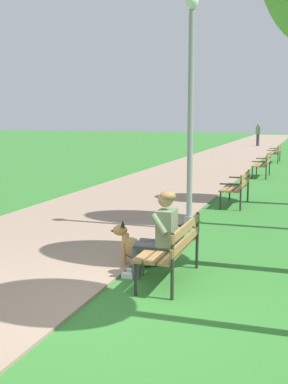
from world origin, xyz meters
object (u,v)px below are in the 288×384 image
Objects in this scene: pedestrian_distant at (258,135)px; dog_shepherd at (136,250)px; park_bench_far at (263,163)px; park_bench_furthest at (275,152)px; park_bench_near at (173,245)px; park_bench_mid at (237,185)px; person_seated_on_near_bench at (159,231)px; lamp_post_near at (191,112)px.

dog_shepherd is at bearing -87.25° from pedestrian_distant.
park_bench_far is at bearing -83.33° from pedestrian_distant.
pedestrian_distant reaches higher than dog_shepherd.
park_bench_near is at bearing -89.93° from park_bench_furthest.
park_bench_far is (0.03, 6.21, 0.00)m from park_bench_mid.
pedestrian_distant is at bearing 94.94° from park_bench_mid.
dog_shepherd is at bearing 138.19° from person_seated_on_near_bench.
park_bench_near and park_bench_mid have the same top height.
person_seated_on_near_bench is at bearing -84.33° from lamp_post_near.
park_bench_mid is at bearing 88.34° from person_seated_on_near_bench.
pedestrian_distant reaches higher than park_bench_near.
lamp_post_near is 2.73× the size of pedestrian_distant.
person_seated_on_near_bench reaches higher than dog_shepherd.
park_bench_far is (-0.00, 12.39, 0.00)m from park_bench_near.
lamp_post_near reaches higher than park_bench_far.
park_bench_mid is 5.75m from dog_shepherd.
park_bench_mid is 1.86× the size of dog_shepherd.
park_bench_furthest is at bearing 89.97° from park_bench_mid.
park_bench_furthest is (-0.02, 6.12, 0.00)m from park_bench_far.
park_bench_mid is 0.91× the size of pedestrian_distant.
park_bench_mid is 12.33m from park_bench_furthest.
park_bench_furthest is 18.05m from dog_shepherd.
park_bench_mid is 1.00× the size of park_bench_furthest.
park_bench_near is 0.33× the size of lamp_post_near.
dog_shepherd is 0.18× the size of lamp_post_near.
park_bench_mid is at bearing 83.20° from dog_shepherd.
person_seated_on_near_bench is 30.99m from pedestrian_distant.
park_bench_mid is at bearing 81.40° from lamp_post_near.
park_bench_near is at bearing -80.53° from lamp_post_near.
person_seated_on_near_bench is 0.79m from dog_shepherd.
park_bench_furthest is at bearing 89.42° from person_seated_on_near_bench.
park_bench_furthest is 15.59m from lamp_post_near.
park_bench_near is 18.51m from park_bench_furthest.
dog_shepherd is at bearing -96.80° from park_bench_mid.
person_seated_on_near_bench reaches higher than park_bench_far.
park_bench_far is 0.33× the size of lamp_post_near.
lamp_post_near reaches higher than park_bench_furthest.
park_bench_far is 6.12m from park_bench_furthest.
dog_shepherd is (-0.68, -5.70, -0.25)m from park_bench_mid.
park_bench_furthest is 0.91× the size of pedestrian_distant.
lamp_post_near is at bearing 85.44° from dog_shepherd.
park_bench_furthest is at bearing 90.07° from park_bench_near.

